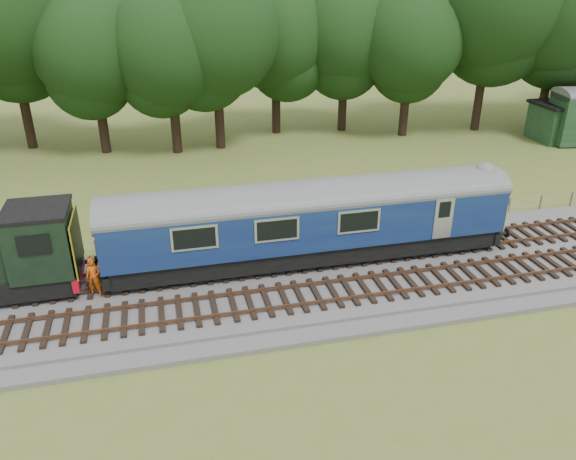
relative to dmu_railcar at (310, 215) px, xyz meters
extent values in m
plane|color=#586C27|center=(4.40, -1.40, -2.61)|extent=(120.00, 120.00, 0.00)
cube|color=#4C4C4F|center=(4.40, -1.40, -2.43)|extent=(70.00, 7.00, 0.35)
cube|color=brown|center=(4.40, -0.72, -2.12)|extent=(66.50, 0.07, 0.14)
cube|color=brown|center=(4.40, 0.72, -2.12)|extent=(66.50, 0.07, 0.14)
cube|color=brown|center=(4.40, -3.72, -2.12)|extent=(66.50, 0.07, 0.14)
cube|color=brown|center=(4.40, -2.28, -2.12)|extent=(66.50, 0.07, 0.14)
cube|color=black|center=(-0.01, 0.00, -1.55)|extent=(17.46, 2.52, 0.85)
cube|color=navy|center=(-0.01, 0.00, -0.12)|extent=(18.00, 2.80, 2.05)
cube|color=#FFF215|center=(9.01, 0.00, -0.50)|extent=(0.06, 2.74, 1.30)
cube|color=black|center=(5.99, 0.00, -1.75)|extent=(2.60, 2.00, 0.55)
cube|color=black|center=(-6.01, 0.00, -1.75)|extent=(2.60, 2.00, 0.55)
cube|color=black|center=(-11.21, 0.00, 0.05)|extent=(2.40, 2.55, 2.60)
cube|color=#B00D1E|center=(-10.03, 0.00, -1.55)|extent=(0.25, 2.60, 0.55)
cube|color=#FFF215|center=(-9.89, 0.00, -0.15)|extent=(0.06, 2.55, 2.30)
imported|color=#F0590C|center=(-9.34, -0.91, -1.39)|extent=(0.66, 0.45, 1.74)
cube|color=#19381B|center=(24.58, 15.46, -1.23)|extent=(3.31, 3.31, 2.74)
cube|color=black|center=(24.58, 15.46, 0.25)|extent=(3.65, 3.65, 0.22)
camera|label=1|loc=(-6.28, -21.94, 10.13)|focal=35.00mm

